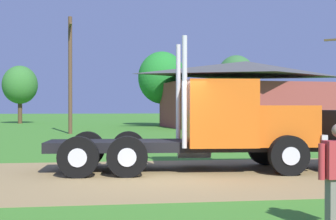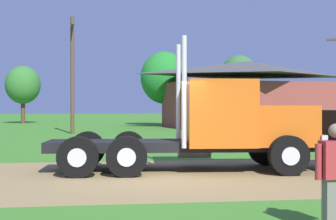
{
  "view_description": "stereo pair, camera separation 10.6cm",
  "coord_description": "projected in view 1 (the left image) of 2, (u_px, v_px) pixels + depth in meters",
  "views": [
    {
      "loc": [
        -1.34,
        -12.01,
        1.84
      ],
      "look_at": [
        0.47,
        1.53,
        1.72
      ],
      "focal_mm": 49.51,
      "sensor_mm": 36.0,
      "label": 1
    },
    {
      "loc": [
        -1.24,
        -12.03,
        1.84
      ],
      "look_at": [
        0.47,
        1.53,
        1.72
      ],
      "focal_mm": 49.51,
      "sensor_mm": 36.0,
      "label": 2
    }
  ],
  "objects": [
    {
      "name": "ground_plane",
      "position": [
        158.0,
        176.0,
        12.1
      ],
      "size": [
        200.0,
        200.0,
        0.0
      ],
      "primitive_type": "plane",
      "color": "#3D7C27"
    },
    {
      "name": "dirt_track",
      "position": [
        158.0,
        176.0,
        12.1
      ],
      "size": [
        120.0,
        6.71,
        0.01
      ],
      "primitive_type": "cube",
      "color": "#957A4B",
      "rests_on": "ground_plane"
    },
    {
      "name": "truck_foreground_white",
      "position": [
        218.0,
        127.0,
        13.25
      ],
      "size": [
        7.7,
        2.97,
        3.71
      ],
      "color": "black",
      "rests_on": "ground_plane"
    },
    {
      "name": "visitor_far_side",
      "position": [
        227.0,
        131.0,
        18.34
      ],
      "size": [
        0.52,
        0.41,
        1.61
      ],
      "color": "silver",
      "rests_on": "ground_plane"
    },
    {
      "name": "shed_building",
      "position": [
        246.0,
        95.0,
        40.51
      ],
      "size": [
        15.25,
        9.54,
        5.76
      ],
      "color": "#943F39",
      "rests_on": "ground_plane"
    },
    {
      "name": "utility_pole_near",
      "position": [
        70.0,
        71.0,
        30.52
      ],
      "size": [
        0.4,
        2.2,
        7.74
      ],
      "color": "brown",
      "rests_on": "ground_plane"
    },
    {
      "name": "tree_left",
      "position": [
        20.0,
        85.0,
        48.34
      ],
      "size": [
        3.63,
        3.63,
        6.05
      ],
      "color": "#513823",
      "rests_on": "ground_plane"
    },
    {
      "name": "tree_mid",
      "position": [
        162.0,
        78.0,
        43.15
      ],
      "size": [
        4.43,
        4.43,
        6.92
      ],
      "color": "#513823",
      "rests_on": "ground_plane"
    },
    {
      "name": "tree_right",
      "position": [
        236.0,
        76.0,
        52.37
      ],
      "size": [
        4.25,
        4.25,
        7.58
      ],
      "color": "#513823",
      "rests_on": "ground_plane"
    }
  ]
}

